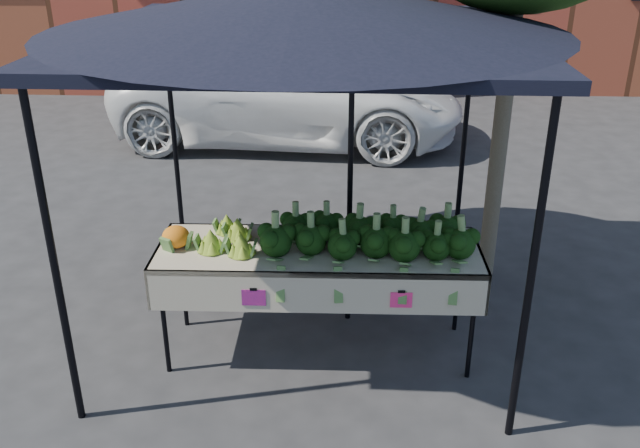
# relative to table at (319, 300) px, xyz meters

# --- Properties ---
(ground) EXTENTS (90.00, 90.00, 0.00)m
(ground) POSITION_rel_table_xyz_m (0.22, 0.10, -0.45)
(ground) COLOR #28282A
(table) EXTENTS (2.42, 0.86, 0.90)m
(table) POSITION_rel_table_xyz_m (0.00, 0.00, 0.00)
(table) COLOR #BDAD95
(table) RESTS_ON ground
(canopy) EXTENTS (3.16, 3.16, 2.74)m
(canopy) POSITION_rel_table_xyz_m (-0.13, 0.56, 0.92)
(canopy) COLOR black
(canopy) RESTS_ON ground
(broccoli_heap) EXTENTS (1.56, 0.59, 0.28)m
(broccoli_heap) POSITION_rel_table_xyz_m (0.36, 0.03, 0.59)
(broccoli_heap) COLOR black
(broccoli_heap) RESTS_ON table
(romanesco_cluster) EXTENTS (0.45, 0.59, 0.22)m
(romanesco_cluster) POSITION_rel_table_xyz_m (-0.67, 0.04, 0.56)
(romanesco_cluster) COLOR #8BAA2F
(romanesco_cluster) RESTS_ON table
(cauliflower_pair) EXTENTS (0.22, 0.22, 0.20)m
(cauliflower_pair) POSITION_rel_table_xyz_m (-1.05, -0.05, 0.55)
(cauliflower_pair) COLOR orange
(cauliflower_pair) RESTS_ON table
(street_tree) EXTENTS (2.15, 2.15, 4.24)m
(street_tree) POSITION_rel_table_xyz_m (1.52, 1.32, 1.67)
(street_tree) COLOR #1E4C14
(street_tree) RESTS_ON ground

